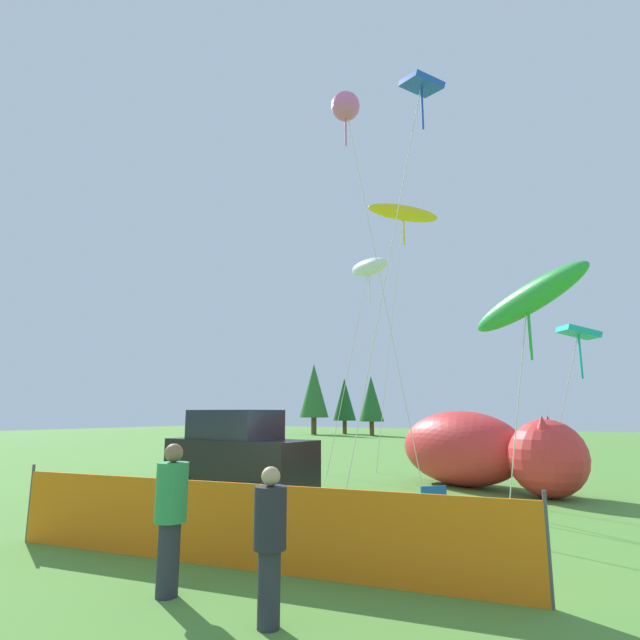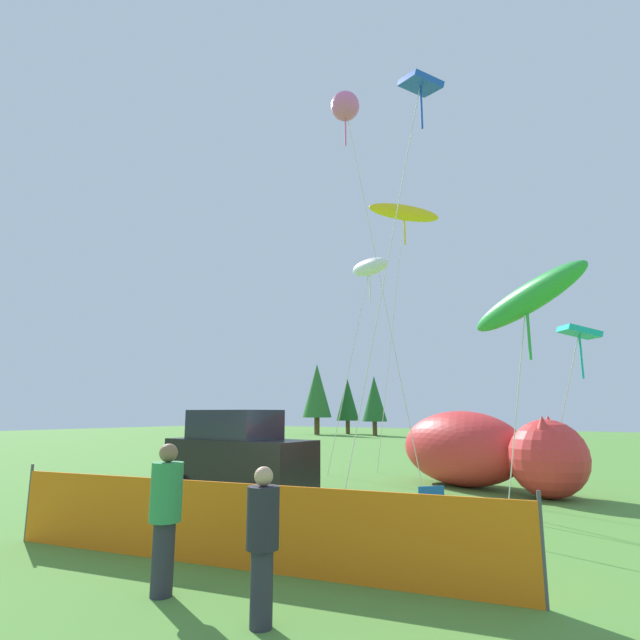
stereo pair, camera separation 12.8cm
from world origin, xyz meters
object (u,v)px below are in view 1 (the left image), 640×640
object	(u,v)px
folding_chair	(438,510)
kite_blue_box	(420,94)
kite_pink_octopus	(346,108)
kite_green_fish	(527,300)
inflatable_cat	(480,452)
kite_yellow_hero	(403,214)
spectator_in_yellow_shirt	(171,511)
kite_white_ghost	(369,268)
spectator_in_blue_shirt	(270,538)
parked_car	(239,456)
kite_teal_diamond	(578,335)

from	to	relation	value
folding_chair	kite_blue_box	world-z (taller)	kite_blue_box
kite_pink_octopus	kite_green_fish	world-z (taller)	kite_pink_octopus
kite_pink_octopus	kite_green_fish	bearing A→B (deg)	-8.85
inflatable_cat	kite_yellow_hero	xyz separation A→B (m)	(-2.86, 1.65, 8.79)
folding_chair	kite_yellow_hero	distance (m)	13.01
inflatable_cat	kite_blue_box	xyz separation A→B (m)	(0.01, -4.10, 9.50)
kite_blue_box	spectator_in_yellow_shirt	bearing A→B (deg)	-98.64
inflatable_cat	kite_green_fish	bearing A→B (deg)	-40.65
kite_green_fish	kite_white_ghost	bearing A→B (deg)	143.50
inflatable_cat	kite_yellow_hero	distance (m)	9.39
inflatable_cat	kite_green_fish	distance (m)	6.05
folding_chair	spectator_in_blue_shirt	distance (m)	4.47
parked_car	kite_green_fish	bearing A→B (deg)	9.22
kite_white_ghost	kite_teal_diamond	world-z (taller)	kite_white_ghost
kite_green_fish	kite_blue_box	size ratio (longest dim) A/B	0.48
kite_white_ghost	parked_car	bearing A→B (deg)	-104.19
kite_white_ghost	kite_blue_box	size ratio (longest dim) A/B	0.70
kite_pink_octopus	inflatable_cat	bearing A→B (deg)	54.90
spectator_in_yellow_shirt	kite_white_ghost	distance (m)	12.99
kite_white_ghost	inflatable_cat	bearing A→B (deg)	-0.76
spectator_in_yellow_shirt	kite_blue_box	xyz separation A→B (m)	(1.05, 6.89, 9.55)
folding_chair	kite_pink_octopus	size ratio (longest dim) A/B	0.08
spectator_in_blue_shirt	kite_teal_diamond	distance (m)	11.75
spectator_in_blue_shirt	kite_teal_diamond	size ratio (longest dim) A/B	0.35
kite_yellow_hero	kite_pink_octopus	world-z (taller)	kite_pink_octopus
folding_chair	kite_pink_octopus	world-z (taller)	kite_pink_octopus
kite_yellow_hero	kite_white_ghost	xyz separation A→B (m)	(-0.73, -1.61, -2.48)
kite_teal_diamond	kite_white_ghost	bearing A→B (deg)	178.99
inflatable_cat	kite_pink_octopus	xyz separation A→B (m)	(-2.51, -3.57, 10.26)
kite_white_ghost	kite_green_fish	size ratio (longest dim) A/B	1.45
spectator_in_blue_shirt	kite_blue_box	distance (m)	11.91
kite_green_fish	kite_blue_box	xyz separation A→B (m)	(-2.30, 0.23, 5.95)
kite_yellow_hero	kite_pink_octopus	distance (m)	5.44
spectator_in_blue_shirt	kite_teal_diamond	xyz separation A→B (m)	(2.32, 10.98, 3.48)
kite_yellow_hero	folding_chair	bearing A→B (deg)	-65.39
kite_teal_diamond	kite_pink_octopus	distance (m)	9.47
parked_car	kite_yellow_hero	bearing A→B (deg)	75.36
kite_yellow_hero	kite_white_ghost	distance (m)	3.04
parked_car	kite_white_ghost	world-z (taller)	kite_white_ghost
folding_chair	kite_blue_box	xyz separation A→B (m)	(-0.91, 2.51, 10.03)
folding_chair	parked_car	bearing A→B (deg)	-149.79
parked_car	kite_pink_octopus	bearing A→B (deg)	36.44
spectator_in_yellow_shirt	parked_car	bearing A→B (deg)	124.10
spectator_in_yellow_shirt	spectator_in_blue_shirt	size ratio (longest dim) A/B	1.12
kite_blue_box	parked_car	bearing A→B (deg)	-167.09
parked_car	kite_white_ghost	distance (m)	8.29
folding_chair	spectator_in_blue_shirt	world-z (taller)	spectator_in_blue_shirt
spectator_in_blue_shirt	kite_blue_box	xyz separation A→B (m)	(-0.57, 6.95, 9.66)
kite_green_fish	spectator_in_yellow_shirt	bearing A→B (deg)	-116.64
kite_pink_octopus	kite_blue_box	xyz separation A→B (m)	(2.52, -0.52, -0.75)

